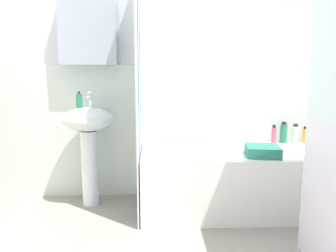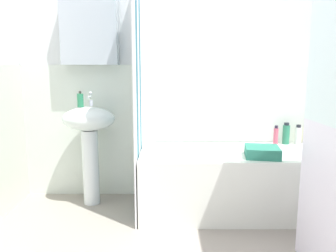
# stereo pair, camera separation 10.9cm
# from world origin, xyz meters

# --- Properties ---
(wall_back_tiled) EXTENTS (3.60, 0.18, 2.40)m
(wall_back_tiled) POSITION_xyz_m (-0.05, 1.26, 1.14)
(wall_back_tiled) COLOR silver
(wall_back_tiled) RESTS_ON ground_plane
(sink) EXTENTS (0.44, 0.34, 0.85)m
(sink) POSITION_xyz_m (-0.90, 1.03, 0.62)
(sink) COLOR white
(sink) RESTS_ON ground_plane
(faucet) EXTENTS (0.03, 0.12, 0.12)m
(faucet) POSITION_xyz_m (-0.90, 1.11, 0.91)
(faucet) COLOR silver
(faucet) RESTS_ON sink
(soap_dispenser) EXTENTS (0.05, 0.05, 0.14)m
(soap_dispenser) POSITION_xyz_m (-0.96, 1.03, 0.91)
(soap_dispenser) COLOR #2C8156
(soap_dispenser) RESTS_ON sink
(bathtub) EXTENTS (1.58, 0.68, 0.50)m
(bathtub) POSITION_xyz_m (0.34, 0.88, 0.25)
(bathtub) COLOR white
(bathtub) RESTS_ON ground_plane
(shower_curtain) EXTENTS (0.01, 0.68, 2.00)m
(shower_curtain) POSITION_xyz_m (-0.46, 0.88, 1.00)
(shower_curtain) COLOR white
(shower_curtain) RESTS_ON ground_plane
(shampoo_bottle) EXTENTS (0.05, 0.05, 0.15)m
(shampoo_bottle) POSITION_xyz_m (1.03, 1.17, 0.57)
(shampoo_bottle) COLOR gold
(shampoo_bottle) RESTS_ON bathtub
(lotion_bottle) EXTENTS (0.05, 0.05, 0.17)m
(lotion_bottle) POSITION_xyz_m (0.93, 1.15, 0.58)
(lotion_bottle) COLOR white
(lotion_bottle) RESTS_ON bathtub
(body_wash_bottle) EXTENTS (0.06, 0.06, 0.19)m
(body_wash_bottle) POSITION_xyz_m (0.82, 1.15, 0.59)
(body_wash_bottle) COLOR #2B7C5A
(body_wash_bottle) RESTS_ON bathtub
(conditioner_bottle) EXTENTS (0.04, 0.04, 0.17)m
(conditioner_bottle) POSITION_xyz_m (0.73, 1.14, 0.58)
(conditioner_bottle) COLOR #C4536A
(conditioner_bottle) RESTS_ON bathtub
(towel_folded) EXTENTS (0.28, 0.28, 0.08)m
(towel_folded) POSITION_xyz_m (0.48, 0.71, 0.54)
(towel_folded) COLOR #2B7760
(towel_folded) RESTS_ON bathtub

